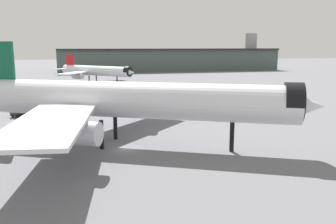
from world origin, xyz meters
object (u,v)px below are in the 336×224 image
Objects in this scene: airliner_near_gate at (121,100)px; traffic_cone_near_nose at (258,118)px; airliner_far_taxiway at (95,71)px; service_truck_front at (22,110)px.

traffic_cone_near_nose is at bearing 48.27° from airliner_near_gate.
airliner_far_taxiway is at bearing 116.23° from airliner_near_gate.
airliner_near_gate is 11.45× the size of service_truck_front.
airliner_far_taxiway is 83.54m from service_truck_front.
airliner_far_taxiway is 7.10× the size of service_truck_front.
airliner_near_gate is 1.61× the size of airliner_far_taxiway.
service_truck_front is at bearing 149.83° from airliner_near_gate.
service_truck_front reaches higher than traffic_cone_near_nose.
airliner_near_gate is at bearing -43.39° from airliner_far_taxiway.
airliner_near_gate is 120.72× the size of traffic_cone_near_nose.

